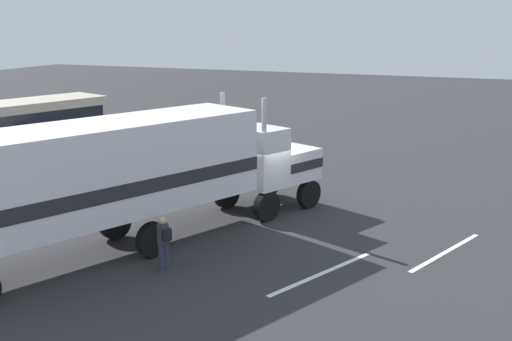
% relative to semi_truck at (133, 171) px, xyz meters
% --- Properties ---
extents(ground_plane, '(120.00, 120.00, 0.00)m').
position_rel_semi_truck_xyz_m(ground_plane, '(4.88, -2.67, -2.52)').
color(ground_plane, '#2D2D30').
extents(lane_stripe_near, '(4.07, 1.96, 0.01)m').
position_rel_semi_truck_xyz_m(lane_stripe_near, '(0.14, -6.17, -2.52)').
color(lane_stripe_near, silver).
rests_on(lane_stripe_near, ground_plane).
extents(lane_stripe_mid, '(4.15, 1.78, 0.01)m').
position_rel_semi_truck_xyz_m(lane_stripe_mid, '(3.22, -9.33, -2.52)').
color(lane_stripe_mid, silver).
rests_on(lane_stripe_mid, ground_plane).
extents(semi_truck, '(13.94, 8.08, 4.50)m').
position_rel_semi_truck_xyz_m(semi_truck, '(0.00, 0.00, 0.00)').
color(semi_truck, white).
rests_on(semi_truck, ground_plane).
extents(person_bystander, '(0.41, 0.48, 1.63)m').
position_rel_semi_truck_xyz_m(person_bystander, '(-1.33, -1.82, -1.63)').
color(person_bystander, '#2D3347').
rests_on(person_bystander, ground_plane).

